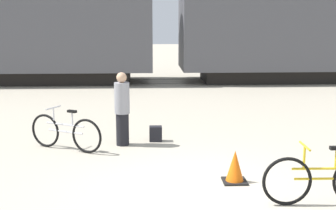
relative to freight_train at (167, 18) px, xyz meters
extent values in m
plane|color=#B2A893|center=(0.00, -12.89, -2.67)|extent=(80.00, 80.00, 0.00)
cube|color=black|center=(-6.67, 0.00, -2.39)|extent=(10.18, 2.34, 0.55)
cube|color=#4C4C51|center=(-6.67, 0.00, -0.56)|extent=(12.12, 3.12, 3.11)
cube|color=black|center=(6.67, 0.00, -2.39)|extent=(10.18, 2.34, 0.55)
cube|color=#4C4C51|center=(6.67, 0.00, -0.56)|extent=(12.12, 3.12, 3.11)
cube|color=#4C4238|center=(0.00, -0.72, -2.66)|extent=(37.47, 0.07, 0.01)
cube|color=#4C4238|center=(0.00, 0.72, -2.66)|extent=(37.47, 0.07, 0.01)
torus|color=black|center=(1.17, -13.41, -2.30)|extent=(0.74, 0.06, 0.74)
cylinder|color=gold|center=(1.69, -13.42, -2.11)|extent=(0.92, 0.05, 0.04)
cylinder|color=gold|center=(1.69, -13.42, -2.26)|extent=(0.84, 0.05, 0.04)
cylinder|color=gold|center=(1.87, -13.43, -1.95)|extent=(0.04, 0.04, 0.31)
cylinder|color=gold|center=(1.40, -13.42, -1.94)|extent=(0.04, 0.04, 0.35)
cylinder|color=gold|center=(1.40, -13.42, -1.76)|extent=(0.04, 0.46, 0.03)
torus|color=black|center=(-3.04, -10.06, -2.31)|extent=(0.65, 0.39, 0.72)
torus|color=black|center=(-2.10, -10.57, -2.31)|extent=(0.65, 0.39, 0.72)
cylinder|color=silver|center=(-2.57, -10.32, -2.13)|extent=(0.84, 0.48, 0.04)
cylinder|color=silver|center=(-2.57, -10.32, -2.28)|extent=(0.77, 0.44, 0.04)
cylinder|color=silver|center=(-2.41, -10.41, -1.98)|extent=(0.04, 0.04, 0.30)
cube|color=black|center=(-2.41, -10.41, -1.83)|extent=(0.21, 0.17, 0.05)
cylinder|color=silver|center=(-2.83, -10.18, -1.96)|extent=(0.04, 0.04, 0.33)
cylinder|color=silver|center=(-2.83, -10.18, -1.79)|extent=(0.25, 0.42, 0.03)
cylinder|color=black|center=(-1.41, -9.99, -2.32)|extent=(0.28, 0.28, 0.70)
cylinder|color=gray|center=(-1.41, -9.99, -1.63)|extent=(0.33, 0.33, 0.67)
sphere|color=tan|center=(-1.41, -9.99, -1.19)|extent=(0.22, 0.22, 0.22)
cube|color=black|center=(-0.68, -9.71, -2.50)|extent=(0.28, 0.20, 0.34)
cube|color=black|center=(0.59, -12.40, -2.65)|extent=(0.40, 0.40, 0.03)
cone|color=orange|center=(0.59, -12.40, -2.39)|extent=(0.32, 0.32, 0.55)
camera|label=1|loc=(-0.89, -19.85, 0.09)|focal=50.00mm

